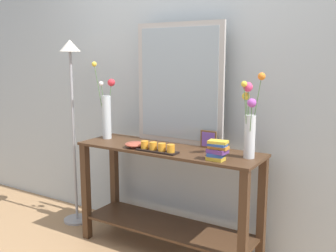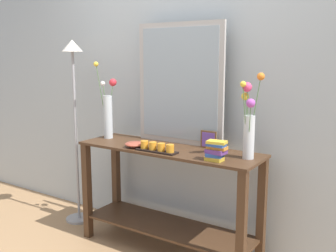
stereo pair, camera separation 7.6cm
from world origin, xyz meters
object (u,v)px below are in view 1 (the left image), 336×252
Objects in this scene: candle_tray at (158,148)px; book_stack at (217,150)px; console_table at (168,189)px; mirror_leaning at (179,84)px; vase_right at (250,122)px; picture_frame_small at (208,139)px; tall_vase_left at (107,111)px; decorative_bowl at (135,144)px; floor_lamp at (72,101)px.

book_stack is at bearing 1.16° from candle_tray.
mirror_leaning is (-0.02, 0.19, 0.78)m from console_table.
candle_tray is 2.34× the size of book_stack.
vase_right is 4.18× the size of book_stack.
candle_tray is 2.42× the size of picture_frame_small.
tall_vase_left is 0.68m from candle_tray.
tall_vase_left is 0.48m from decorative_bowl.
decorative_bowl is at bearing -21.05° from tall_vase_left.
decorative_bowl is (-0.20, -0.31, -0.44)m from mirror_leaning.
floor_lamp reaches higher than candle_tray.
picture_frame_small is at bearing -7.72° from mirror_leaning.
tall_vase_left is at bearing -165.88° from mirror_leaning.
tall_vase_left is 1.11× the size of vase_right.
console_table is 1.54× the size of mirror_leaning.
console_table is at bearing -1.21° from floor_lamp.
candle_tray is 1.04m from floor_lamp.
tall_vase_left is 1.10m from book_stack.
console_table is at bearing 29.39° from decorative_bowl.
vase_right is 4.33× the size of picture_frame_small.
console_table is 0.38m from candle_tray.
candle_tray is at bearing -88.82° from console_table.
console_table is at bearing 163.40° from book_stack.
mirror_leaning reaches higher than picture_frame_small.
book_stack is at bearing -6.22° from floor_lamp.
floor_lamp is at bearing -179.80° from vase_right.
floor_lamp is at bearing 170.43° from candle_tray.
picture_frame_small reaches higher than decorative_bowl.
floor_lamp is (-1.61, -0.01, 0.04)m from vase_right.
floor_lamp reaches higher than book_stack.
console_table is 0.83m from tall_vase_left.
console_table is 0.81m from mirror_leaning.
vase_right is 0.42m from picture_frame_small.
mirror_leaning reaches higher than candle_tray.
tall_vase_left is at bearing 2.21° from floor_lamp.
tall_vase_left is (-0.60, -0.15, -0.23)m from mirror_leaning.
book_stack is (-0.16, -0.16, -0.18)m from vase_right.
decorative_bowl is at bearing -169.96° from vase_right.
vase_right is (0.63, -0.16, -0.22)m from mirror_leaning.
candle_tray is (0.62, -0.18, -0.20)m from tall_vase_left.
picture_frame_small is at bearing 5.85° from floor_lamp.
floor_lamp reaches higher than vase_right.
picture_frame_small is at bearing 29.66° from decorative_bowl.
book_stack is at bearing -34.16° from mirror_leaning.
console_table is 9.09× the size of decorative_bowl.
console_table is at bearing -150.12° from picture_frame_small.
picture_frame_small is 0.97× the size of book_stack.
tall_vase_left is (-0.62, 0.04, 0.55)m from console_table.
mirror_leaning is at bearing 9.64° from floor_lamp.
decorative_bowl is at bearing -10.27° from floor_lamp.
candle_tray is 0.39m from picture_frame_small.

